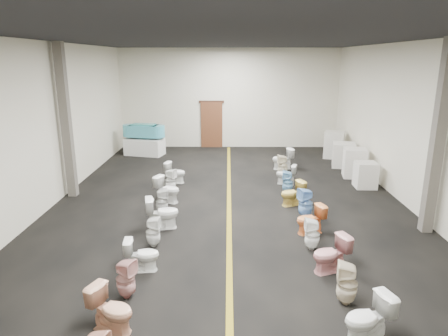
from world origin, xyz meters
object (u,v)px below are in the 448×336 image
Objects in this scene: toilet_left_8 at (167,189)px; toilet_right_7 at (292,193)px; appliance_crate_c at (343,155)px; toilet_left_2 at (112,309)px; appliance_crate_d at (334,145)px; appliance_crate_a at (366,175)px; toilet_right_5 at (310,220)px; toilet_left_3 at (126,279)px; toilet_left_4 at (142,255)px; toilet_right_3 at (331,254)px; toilet_right_11 at (283,159)px; toilet_right_4 at (312,234)px; toilet_right_9 at (286,174)px; toilet_left_10 at (175,172)px; toilet_right_8 at (288,182)px; toilet_left_9 at (170,180)px; toilet_right_2 at (347,284)px; toilet_right_6 at (306,203)px; toilet_left_5 at (153,232)px; toilet_left_6 at (162,213)px; display_table at (145,147)px; bathtub at (144,130)px; appliance_crate_b at (354,163)px; toilet_right_10 at (283,166)px; toilet_right_1 at (368,319)px; toilet_left_7 at (162,202)px.

toilet_left_8 reaches higher than toilet_right_7.
appliance_crate_c reaches higher than toilet_left_2.
appliance_crate_d reaches higher than toilet_left_8.
toilet_right_5 is at bearing -124.82° from appliance_crate_a.
toilet_left_4 is (0.09, 0.92, -0.02)m from toilet_left_3.
toilet_left_8 is at bearing 21.42° from toilet_left_3.
toilet_right_3 is 0.94× the size of toilet_right_11.
toilet_right_9 is (0.09, 4.71, -0.02)m from toilet_right_4.
toilet_right_3 is (3.76, -5.80, 0.02)m from toilet_left_10.
appliance_crate_a is 2.67m from toilet_right_8.
toilet_left_9 is 1.08× the size of toilet_right_9.
toilet_right_2 is (3.77, -0.15, 0.02)m from toilet_left_3.
toilet_right_6 is at bearing -115.07° from appliance_crate_c.
toilet_right_11 is (-2.38, -0.37, -0.07)m from appliance_crate_c.
toilet_left_5 is 2.85m from toilet_left_8.
appliance_crate_c reaches higher than toilet_left_10.
toilet_left_6 reaches higher than toilet_left_4.
toilet_left_2 is 6.63m from toilet_left_9.
display_table is at bearing 41.81° from toilet_left_9.
appliance_crate_d is 5.32m from toilet_right_8.
toilet_right_3 is (5.60, -9.78, -0.70)m from bathtub.
toilet_left_6 is at bearing 21.12° from toilet_left_2.
toilet_left_9 reaches higher than toilet_left_10.
appliance_crate_b is 4.49m from toilet_right_6.
toilet_right_6 is 1.15× the size of toilet_right_7.
toilet_right_2 reaches higher than display_table.
toilet_right_3 is 3.67m from toilet_right_7.
appliance_crate_c reaches higher than toilet_left_3.
toilet_right_11 is at bearing -26.62° from toilet_left_5.
toilet_left_2 is 0.92× the size of toilet_right_11.
appliance_crate_c is at bearing -9.14° from toilet_left_2.
toilet_left_9 is (-6.23, -4.50, -0.19)m from appliance_crate_d.
appliance_crate_a is 2.78m from toilet_right_10.
toilet_right_1 is at bearing -108.02° from appliance_crate_a.
toilet_right_7 is at bearing -105.40° from toilet_left_10.
toilet_right_2 is 6.71m from toilet_right_9.
toilet_right_4 is 6.58m from toilet_right_11.
display_table is 8.18m from toilet_right_7.
toilet_right_5 is (3.72, 3.57, -0.01)m from toilet_left_2.
toilet_right_10 reaches higher than toilet_right_7.
toilet_left_4 is 0.86× the size of toilet_right_10.
toilet_left_5 is at bearing -144.86° from appliance_crate_a.
appliance_crate_c reaches higher than toilet_right_2.
toilet_left_10 is (-6.20, -3.55, -0.20)m from appliance_crate_d.
toilet_left_7 is 4.57m from toilet_right_9.
toilet_right_11 is at bearing -32.42° from toilet_left_4.
appliance_crate_a is 1.12× the size of toilet_right_1.
toilet_right_7 is at bearing -163.54° from toilet_right_2.
toilet_right_9 is at bearing -36.73° from display_table.
toilet_left_2 is at bearing -64.68° from toilet_right_5.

